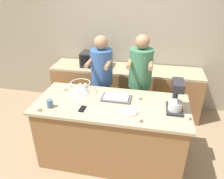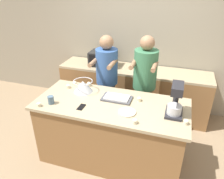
% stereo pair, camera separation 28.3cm
% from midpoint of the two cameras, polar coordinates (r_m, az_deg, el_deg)
% --- Properties ---
extents(ground_plane, '(16.00, 16.00, 0.00)m').
position_cam_midpoint_polar(ground_plane, '(3.46, -2.60, -17.09)').
color(ground_plane, '#937A5B').
extents(back_wall, '(10.00, 0.06, 2.70)m').
position_cam_midpoint_polar(back_wall, '(4.27, 2.59, 12.87)').
color(back_wall, gray).
rests_on(back_wall, ground_plane).
extents(island_counter, '(2.03, 0.89, 0.94)m').
position_cam_midpoint_polar(island_counter, '(3.15, -2.78, -10.96)').
color(island_counter, olive).
rests_on(island_counter, ground_plane).
extents(back_counter, '(2.80, 0.60, 0.90)m').
position_cam_midpoint_polar(back_counter, '(4.27, 1.59, -0.05)').
color(back_counter, olive).
rests_on(back_counter, ground_plane).
extents(person_left, '(0.36, 0.51, 1.65)m').
position_cam_midpoint_polar(person_left, '(3.60, -4.90, 1.65)').
color(person_left, '#33384C').
rests_on(person_left, ground_plane).
extents(person_right, '(0.37, 0.52, 1.69)m').
position_cam_midpoint_polar(person_right, '(3.48, 4.91, 1.08)').
color(person_right, brown).
rests_on(person_right, ground_plane).
extents(stand_mixer, '(0.20, 0.30, 0.40)m').
position_cam_midpoint_polar(stand_mixer, '(2.72, 13.57, -2.20)').
color(stand_mixer, '#232328').
rests_on(stand_mixer, island_counter).
extents(mixing_bowl, '(0.28, 0.28, 0.17)m').
position_cam_midpoint_polar(mixing_bowl, '(3.14, -10.79, 0.46)').
color(mixing_bowl, '#BCBCC1').
rests_on(mixing_bowl, island_counter).
extents(baking_tray, '(0.40, 0.24, 0.04)m').
position_cam_midpoint_polar(baking_tray, '(2.96, -1.59, -2.24)').
color(baking_tray, '#4C4C51').
rests_on(baking_tray, island_counter).
extents(microwave_oven, '(0.50, 0.33, 0.27)m').
position_cam_midpoint_polar(microwave_oven, '(4.17, -6.55, 7.83)').
color(microwave_oven, black).
rests_on(microwave_oven, back_counter).
extents(cell_phone, '(0.07, 0.14, 0.01)m').
position_cam_midpoint_polar(cell_phone, '(2.80, -10.64, -5.06)').
color(cell_phone, black).
rests_on(cell_phone, island_counter).
extents(drinking_glass, '(0.08, 0.08, 0.11)m').
position_cam_midpoint_polar(drinking_glass, '(2.92, -18.60, -3.57)').
color(drinking_glass, slate).
rests_on(drinking_glass, island_counter).
extents(small_plate, '(0.22, 0.22, 0.02)m').
position_cam_midpoint_polar(small_plate, '(2.70, 1.55, -5.77)').
color(small_plate, beige).
rests_on(small_plate, island_counter).
extents(cupcake_0, '(0.06, 0.06, 0.06)m').
position_cam_midpoint_polar(cupcake_0, '(2.95, 4.26, -2.17)').
color(cupcake_0, beige).
rests_on(cupcake_0, island_counter).
extents(cupcake_1, '(0.06, 0.06, 0.06)m').
position_cam_midpoint_polar(cupcake_1, '(2.66, 16.40, -7.02)').
color(cupcake_1, beige).
rests_on(cupcake_1, island_counter).
extents(cupcake_2, '(0.06, 0.06, 0.06)m').
position_cam_midpoint_polar(cupcake_2, '(3.37, -13.20, 1.08)').
color(cupcake_2, beige).
rests_on(cupcake_2, island_counter).
extents(cupcake_3, '(0.06, 0.06, 0.06)m').
position_cam_midpoint_polar(cupcake_3, '(3.32, -9.41, 1.09)').
color(cupcake_3, beige).
rests_on(cupcake_3, island_counter).
extents(cupcake_4, '(0.06, 0.06, 0.06)m').
position_cam_midpoint_polar(cupcake_4, '(3.28, -14.70, 0.18)').
color(cupcake_4, beige).
rests_on(cupcake_4, island_counter).
extents(cupcake_5, '(0.06, 0.06, 0.06)m').
position_cam_midpoint_polar(cupcake_5, '(2.90, -21.43, -4.79)').
color(cupcake_5, beige).
rests_on(cupcake_5, island_counter).
extents(cupcake_6, '(0.06, 0.06, 0.06)m').
position_cam_midpoint_polar(cupcake_6, '(2.52, 3.97, -7.92)').
color(cupcake_6, beige).
rests_on(cupcake_6, island_counter).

